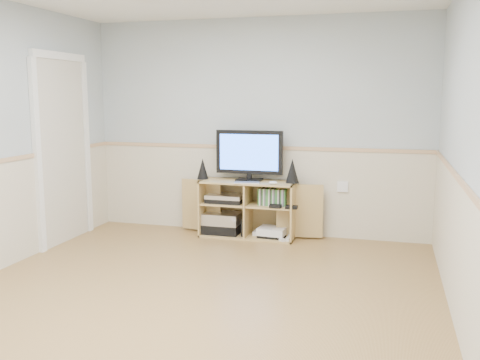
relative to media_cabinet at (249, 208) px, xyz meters
name	(u,v)px	position (x,y,z in m)	size (l,w,h in m)	color
room	(186,147)	(-0.01, -1.94, 0.88)	(4.04, 4.54, 2.54)	#A48349
media_cabinet	(249,208)	(0.00, 0.00, 0.00)	(1.70, 0.41, 0.65)	tan
monitor	(249,154)	(0.00, 0.00, 0.63)	(0.78, 0.18, 0.58)	black
speaker_left	(203,169)	(-0.56, -0.03, 0.44)	(0.13, 0.13, 0.24)	black
speaker_right	(292,171)	(0.51, -0.03, 0.45)	(0.15, 0.15, 0.27)	black
keyboard	(247,183)	(0.02, -0.19, 0.32)	(0.28, 0.11, 0.01)	silver
mouse	(273,183)	(0.32, -0.19, 0.34)	(0.10, 0.06, 0.04)	white
av_components	(224,216)	(-0.30, -0.05, -0.11)	(0.51, 0.31, 0.47)	black
game_consoles	(271,232)	(0.28, -0.06, -0.26)	(0.45, 0.30, 0.11)	white
game_cases	(273,197)	(0.29, -0.07, 0.15)	(0.32, 0.14, 0.19)	#3F8C3F
wall_outlet	(343,187)	(1.05, 0.16, 0.27)	(0.12, 0.03, 0.12)	white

